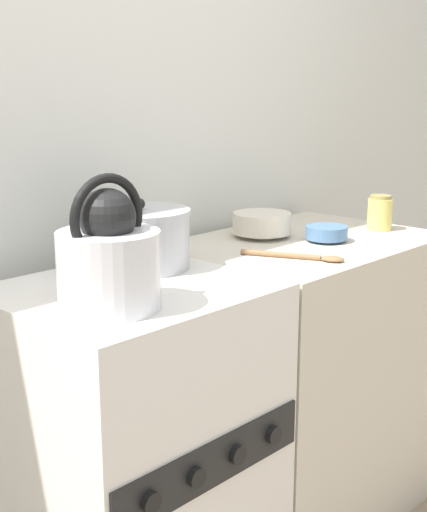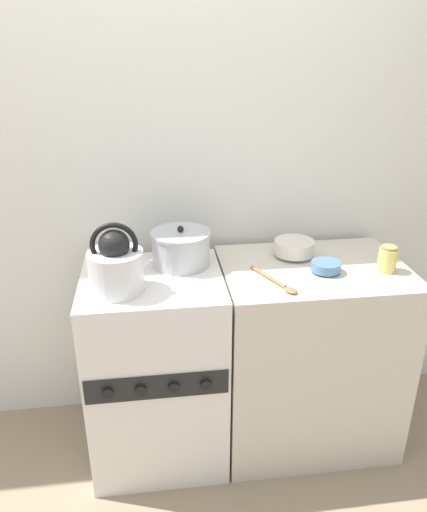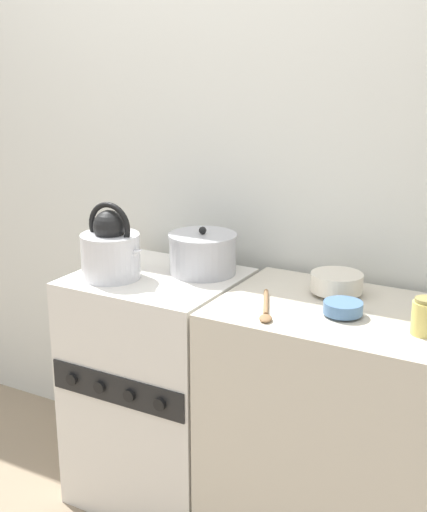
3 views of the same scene
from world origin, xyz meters
The scene contains 9 objects.
wall_back centered at (0.00, 0.65, 1.25)m, with size 7.00×0.06×2.50m.
stove centered at (0.00, 0.26, 0.46)m, with size 0.59×0.55×0.91m.
counter centered at (0.71, 0.29, 0.45)m, with size 0.80×0.58×0.91m.
kettle centered at (-0.13, 0.17, 1.02)m, with size 0.26×0.22×0.28m.
cooking_pot centered at (0.13, 0.38, 0.99)m, with size 0.26×0.26×0.18m.
enamel_bowl centered at (0.65, 0.41, 0.95)m, with size 0.18×0.18×0.08m.
small_ceramic_bowl centered at (0.73, 0.23, 0.93)m, with size 0.13×0.13×0.05m.
storage_jar centered at (0.99, 0.21, 0.96)m, with size 0.08×0.08×0.11m.
wooden_spoon centered at (0.50, 0.15, 0.92)m, with size 0.15×0.27×0.02m.
Camera 1 is at (-1.01, -0.97, 1.37)m, focal length 50.00 mm.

